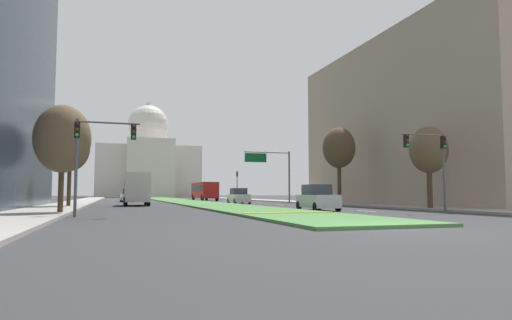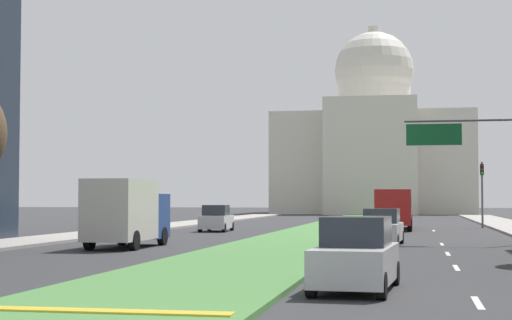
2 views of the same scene
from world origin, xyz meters
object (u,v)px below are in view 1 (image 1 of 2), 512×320
Objects in this scene: capitol_building at (148,164)px; street_tree_right_mid at (339,148)px; traffic_light_near_left at (94,145)px; street_tree_right_near at (429,150)px; sedan_distant at (128,196)px; traffic_light_near_right at (433,154)px; overhead_guide_sign at (272,166)px; box_truck_delivery at (137,189)px; traffic_light_far_right at (237,181)px; street_tree_left_near at (63,139)px; sedan_midblock at (239,197)px; street_tree_left_mid at (70,148)px; sedan_lead_stopped at (317,198)px; city_bus at (204,190)px.

street_tree_right_mid is at bearing -82.83° from capitol_building.
capitol_building reaches higher than traffic_light_near_left.
street_tree_right_near is 43.22m from sedan_distant.
traffic_light_near_right is (10.47, -115.80, -6.42)m from capitol_building.
overhead_guide_sign is 1.02× the size of box_truck_delivery.
street_tree_right_near is (2.50, 3.49, 0.64)m from traffic_light_near_right.
traffic_light_far_right is 35.65m from street_tree_right_mid.
traffic_light_near_right is 16.74m from street_tree_right_mid.
traffic_light_near_right is 0.80× the size of overhead_guide_sign.
traffic_light_far_right is at bearing 91.95° from street_tree_right_near.
street_tree_left_near is 37.44m from sedan_distant.
overhead_guide_sign is 6.38m from sedan_midblock.
traffic_light_near_left is 20.97m from traffic_light_near_right.
street_tree_left_mid reaches higher than box_truck_delivery.
sedan_lead_stopped is at bearing 15.32° from traffic_light_near_left.
city_bus is (-6.74, -4.29, -1.54)m from traffic_light_far_right.
street_tree_right_near is 24.32m from sedan_midblock.
box_truck_delivery is at bearing -159.73° from overhead_guide_sign.
capitol_building is at bearing 83.66° from street_tree_left_near.
street_tree_left_near is at bearing -132.74° from overhead_guide_sign.
traffic_light_far_right reaches higher than city_bus.
overhead_guide_sign is 31.84m from street_tree_left_near.
street_tree_right_mid is at bearing 83.04° from traffic_light_near_right.
sedan_distant is at bearing 76.90° from street_tree_left_mid.
street_tree_left_mid is at bearing -97.63° from capitol_building.
city_bus is at bearing 104.21° from street_tree_right_mid.
city_bus is at bearing 103.10° from overhead_guide_sign.
overhead_guide_sign is 1.47× the size of sedan_lead_stopped.
box_truck_delivery is (-17.78, 21.63, -2.12)m from traffic_light_near_right.
traffic_light_far_right is 0.65× the size of street_tree_right_mid.
traffic_light_far_right is 42.33m from street_tree_left_mid.
street_tree_left_mid reaches higher than sedan_midblock.
traffic_light_near_right is at bearing -41.29° from sedan_lead_stopped.
traffic_light_near_right is 28.08m from box_truck_delivery.
street_tree_left_near is 0.89× the size of street_tree_left_mid.
street_tree_right_near reaches higher than traffic_light_near_left.
overhead_guide_sign is 21.99m from sedan_distant.
overhead_guide_sign is at bearing 78.35° from sedan_lead_stopped.
street_tree_left_near reaches higher than sedan_distant.
overhead_guide_sign is 23.34m from sedan_lead_stopped.
street_tree_left_mid is at bearing 93.43° from street_tree_left_near.
street_tree_right_mid reaches higher than overhead_guide_sign.
street_tree_left_mid reaches higher than overhead_guide_sign.
sedan_midblock is at bearing -104.79° from traffic_light_far_right.
sedan_distant reaches higher than sedan_midblock.
street_tree_left_mid is 1.14× the size of box_truck_delivery.
traffic_light_near_right reaches higher than city_bus.
street_tree_left_mid is 1.71× the size of sedan_distant.
sedan_lead_stopped reaches higher than sedan_distant.
sedan_distant is at bearing -150.53° from traffic_light_far_right.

